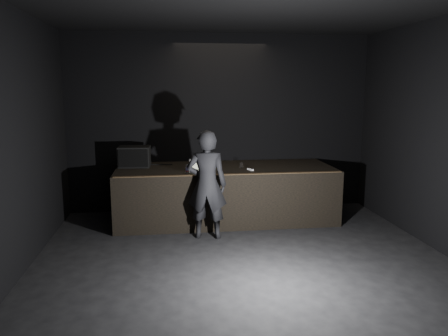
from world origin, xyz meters
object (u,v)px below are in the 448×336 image
Objects in this scene: stage_riser at (225,193)px; beer_can at (187,169)px; stage_monitor at (134,157)px; laptop at (196,168)px; person at (207,185)px.

beer_can is (-0.73, -0.50, 0.58)m from stage_riser.
stage_riser is at bearing -5.37° from stage_monitor.
laptop is at bearing -148.91° from stage_riser.
beer_can is (0.95, -0.76, -0.12)m from stage_monitor.
person is (0.14, -0.64, -0.16)m from laptop.
person reaches higher than stage_riser.
laptop is 0.22m from beer_can.
stage_riser is 1.15m from person.
stage_riser is 1.83m from stage_monitor.
stage_monitor is at bearing 141.20° from beer_can.
stage_monitor is at bearing 171.11° from laptop.
laptop is at bearing -67.52° from person.
stage_monitor is 1.78m from person.
stage_riser is at bearing 50.79° from laptop.
stage_monitor is 0.33× the size of person.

